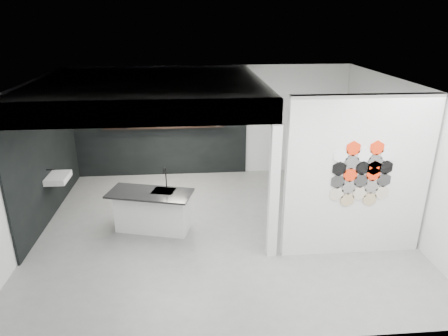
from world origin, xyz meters
TOP-DOWN VIEW (x-y plane):
  - floor at (0.00, 0.00)m, footprint 7.00×6.00m
  - partition_panel at (2.23, -1.00)m, footprint 2.45×0.15m
  - bay_clad_back at (-1.30, 2.97)m, footprint 4.40×0.04m
  - bay_clad_left at (-3.47, 1.00)m, footprint 0.04×4.00m
  - bulkhead at (-1.30, 1.00)m, footprint 4.40×4.00m
  - corner_column at (0.82, -1.00)m, footprint 0.16×0.16m
  - fascia_beam at (-1.30, -0.92)m, footprint 4.40×0.16m
  - wall_basin at (-3.24, 0.80)m, footprint 0.40×0.60m
  - display_shelf at (-1.20, 2.87)m, footprint 3.00×0.15m
  - kitchen_island at (-1.31, 0.04)m, footprint 1.69×1.08m
  - stockpot at (-2.13, 2.87)m, footprint 0.26×0.26m
  - kettle at (-0.44, 2.87)m, footprint 0.18×0.18m
  - glass_bowl at (0.15, 2.87)m, footprint 0.16×0.16m
  - glass_vase at (0.15, 2.87)m, footprint 0.12×0.12m
  - bottle_dark at (-1.46, 2.87)m, footprint 0.07×0.07m
  - utensil_cup at (-2.28, 2.87)m, footprint 0.09×0.09m
  - hex_tile_cluster at (2.26, -1.09)m, footprint 1.04×0.02m

SIDE VIEW (x-z plane):
  - floor at x=0.00m, z-range -0.01..0.00m
  - kitchen_island at x=-1.31m, z-range -0.20..1.06m
  - wall_basin at x=-3.24m, z-range 0.79..0.91m
  - bay_clad_back at x=-1.30m, z-range 0.00..2.35m
  - bay_clad_left at x=-3.47m, z-range 0.00..2.35m
  - corner_column at x=0.82m, z-range 0.00..2.35m
  - display_shelf at x=-1.20m, z-range 1.28..1.32m
  - utensil_cup at x=-2.28m, z-range 1.32..1.41m
  - glass_bowl at x=0.15m, z-range 1.32..1.42m
  - kettle at x=-0.44m, z-range 1.32..1.46m
  - glass_vase at x=0.15m, z-range 1.32..1.46m
  - bottle_dark at x=-1.46m, z-range 1.32..1.48m
  - partition_panel at x=2.23m, z-range 0.00..2.80m
  - stockpot at x=-2.13m, z-range 1.32..1.49m
  - hex_tile_cluster at x=2.26m, z-range 0.92..2.09m
  - bulkhead at x=-1.30m, z-range 2.35..2.75m
  - fascia_beam at x=-1.30m, z-range 2.35..2.75m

